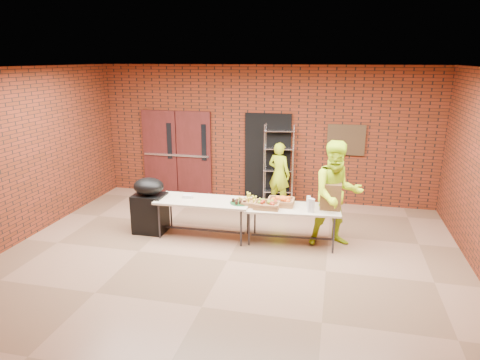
% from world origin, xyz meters
% --- Properties ---
extents(room, '(8.08, 7.08, 3.28)m').
position_xyz_m(room, '(0.00, 0.00, 1.60)').
color(room, brown).
rests_on(room, ground).
extents(double_doors, '(1.78, 0.12, 2.10)m').
position_xyz_m(double_doors, '(-2.20, 3.44, 1.05)').
color(double_doors, '#491615').
rests_on(double_doors, room).
extents(dark_doorway, '(1.10, 0.06, 2.10)m').
position_xyz_m(dark_doorway, '(0.10, 3.46, 1.05)').
color(dark_doorway, black).
rests_on(dark_doorway, room).
extents(bronze_plaque, '(0.85, 0.04, 0.70)m').
position_xyz_m(bronze_plaque, '(1.90, 3.45, 1.55)').
color(bronze_plaque, '#412F1A').
rests_on(bronze_plaque, room).
extents(wire_rack, '(0.72, 0.34, 1.88)m').
position_xyz_m(wire_rack, '(0.39, 3.32, 0.94)').
color(wire_rack, silver).
rests_on(wire_rack, room).
extents(table_left, '(1.81, 0.78, 0.74)m').
position_xyz_m(table_left, '(-0.71, 0.94, 0.68)').
color(table_left, '#C4B796').
rests_on(table_left, room).
extents(table_right, '(1.76, 0.85, 0.70)m').
position_xyz_m(table_right, '(0.98, 0.99, 0.64)').
color(table_right, '#C4B796').
rests_on(table_right, room).
extents(basket_bananas, '(0.40, 0.31, 0.12)m').
position_xyz_m(basket_bananas, '(0.25, 0.92, 0.76)').
color(basket_bananas, '#AB7845').
rests_on(basket_bananas, table_right).
extents(basket_oranges, '(0.48, 0.38, 0.15)m').
position_xyz_m(basket_oranges, '(0.75, 1.08, 0.77)').
color(basket_oranges, '#AB7845').
rests_on(basket_oranges, table_right).
extents(basket_apples, '(0.45, 0.35, 0.14)m').
position_xyz_m(basket_apples, '(0.52, 0.85, 0.76)').
color(basket_apples, '#AB7845').
rests_on(basket_apples, table_right).
extents(muffin_tray, '(0.38, 0.38, 0.09)m').
position_xyz_m(muffin_tray, '(0.01, 0.90, 0.78)').
color(muffin_tray, '#134A22').
rests_on(muffin_tray, table_left).
extents(napkin_box, '(0.18, 0.12, 0.06)m').
position_xyz_m(napkin_box, '(-1.04, 0.98, 0.77)').
color(napkin_box, silver).
rests_on(napkin_box, table_left).
extents(coffee_dispenser, '(0.37, 0.33, 0.48)m').
position_xyz_m(coffee_dispenser, '(1.65, 1.10, 0.95)').
color(coffee_dispenser, brown).
rests_on(coffee_dispenser, table_right).
extents(cup_stack_front, '(0.09, 0.09, 0.26)m').
position_xyz_m(cup_stack_front, '(1.30, 0.81, 0.83)').
color(cup_stack_front, silver).
rests_on(cup_stack_front, table_right).
extents(cup_stack_mid, '(0.08, 0.08, 0.25)m').
position_xyz_m(cup_stack_mid, '(1.34, 0.81, 0.83)').
color(cup_stack_mid, silver).
rests_on(cup_stack_mid, table_right).
extents(cup_stack_back, '(0.07, 0.07, 0.22)m').
position_xyz_m(cup_stack_back, '(1.26, 1.06, 0.81)').
color(cup_stack_back, silver).
rests_on(cup_stack_back, table_right).
extents(covered_grill, '(0.61, 0.51, 1.11)m').
position_xyz_m(covered_grill, '(-1.82, 0.91, 0.55)').
color(covered_grill, black).
rests_on(covered_grill, room).
extents(volunteer_woman, '(0.64, 0.53, 1.49)m').
position_xyz_m(volunteer_woman, '(0.44, 3.10, 0.75)').
color(volunteer_woman, '#BDE719').
rests_on(volunteer_woman, room).
extents(volunteer_man, '(1.12, 0.98, 1.95)m').
position_xyz_m(volunteer_man, '(1.75, 1.11, 0.98)').
color(volunteer_man, '#BDE719').
rests_on(volunteer_man, room).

